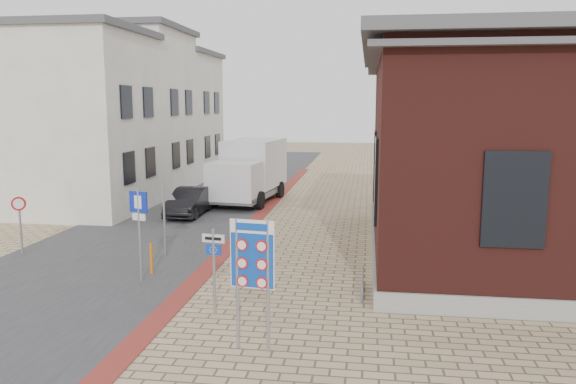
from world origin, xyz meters
The scene contains 16 objects.
ground centered at (0.00, 0.00, 0.00)m, with size 120.00×120.00×0.00m, color tan.
road_strip centered at (-5.50, 15.00, 0.01)m, with size 7.00×60.00×0.02m, color #38383A.
curb_strip centered at (-2.00, 10.00, 0.01)m, with size 0.60×40.00×0.02m, color maroon.
brick_building centered at (8.99, 7.00, 3.49)m, with size 13.00×13.00×6.80m.
townhouse_near centered at (-10.99, 12.00, 4.17)m, with size 7.40×6.40×8.30m.
townhouse_mid centered at (-10.99, 18.00, 4.57)m, with size 7.40×6.40×9.10m.
townhouse_far centered at (-10.99, 24.00, 4.17)m, with size 7.40×6.40×8.30m.
bike_rack centered at (2.65, 2.20, 0.26)m, with size 0.08×1.80×0.60m.
sedan centered at (-5.10, 11.71, 0.61)m, with size 1.30×3.72×1.22m, color black.
box_truck centered at (-3.18, 15.52, 1.60)m, with size 3.06×6.16×3.10m.
border_sign centered at (0.50, -1.50, 1.93)m, with size 0.92×0.17×2.69m.
essen_sign centered at (-0.80, 0.30, 1.34)m, with size 0.56×0.11×2.06m.
parking_sign centered at (-3.50, 2.40, 1.81)m, with size 0.57×0.19×2.64m.
yield_sign centered at (-3.80, 5.10, 1.87)m, with size 0.83×0.36×2.45m.
speed_sign centered at (-8.50, 4.50, 1.27)m, with size 0.44×0.20×1.95m.
bollard centered at (-3.47, 3.07, 0.47)m, with size 0.08×0.08×0.93m, color orange.
Camera 1 is at (2.72, -12.03, 4.94)m, focal length 35.00 mm.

